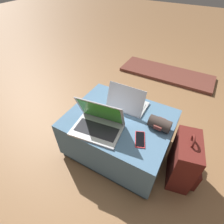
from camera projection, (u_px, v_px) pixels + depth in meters
The scene contains 8 objects.
ground_plane at pixel (119, 147), 1.74m from camera, with size 14.00×14.00×0.00m, color olive.
ottoman at pixel (119, 134), 1.60m from camera, with size 0.87×0.70×0.41m.
laptop_near at pixel (98, 124), 1.34m from camera, with size 0.40×0.30×0.25m.
laptop_far at pixel (127, 103), 1.53m from camera, with size 0.33×0.23×0.23m.
cell_phone at pixel (140, 139), 1.28m from camera, with size 0.12×0.17×0.01m.
backpack at pixel (184, 162), 1.37m from camera, with size 0.27×0.35×0.51m.
wrist_brace at pixel (160, 124), 1.34m from camera, with size 0.17×0.12×0.10m.
fireplace_hearth at pixel (166, 73), 2.75m from camera, with size 1.40×0.50×0.04m.
Camera 1 is at (0.46, -0.94, 1.43)m, focal length 28.00 mm.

